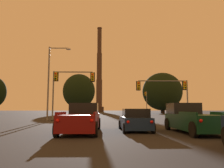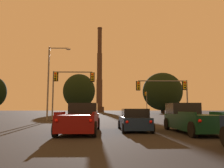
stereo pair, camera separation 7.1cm
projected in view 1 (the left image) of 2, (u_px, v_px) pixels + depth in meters
name	position (u px, v px, depth m)	size (l,w,h in m)	color
hatchback_center_lane_second	(135.00, 121.00, 14.32)	(1.98, 4.14, 1.44)	navy
pickup_truck_right_lane_second	(192.00, 119.00, 13.37)	(2.27, 5.54, 1.82)	#0F3823
pickup_truck_left_lane_second	(82.00, 119.00, 13.50)	(2.20, 5.51, 1.82)	maroon
traffic_light_overhead_right	(169.00, 89.00, 28.71)	(6.91, 0.50, 5.25)	slate
traffic_light_overhead_left	(67.00, 83.00, 27.84)	(5.45, 0.50, 6.28)	slate
traffic_light_far_right	(146.00, 99.00, 59.54)	(0.78, 0.50, 6.32)	slate
street_lamp	(52.00, 76.00, 27.62)	(2.85, 0.36, 9.40)	slate
smokestack	(99.00, 78.00, 126.22)	(5.41, 5.41, 49.75)	#3C2B22
treeline_left_mid	(162.00, 92.00, 76.28)	(13.84, 12.46, 14.25)	black
treeline_center_right	(79.00, 91.00, 70.74)	(10.35, 9.32, 12.91)	black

